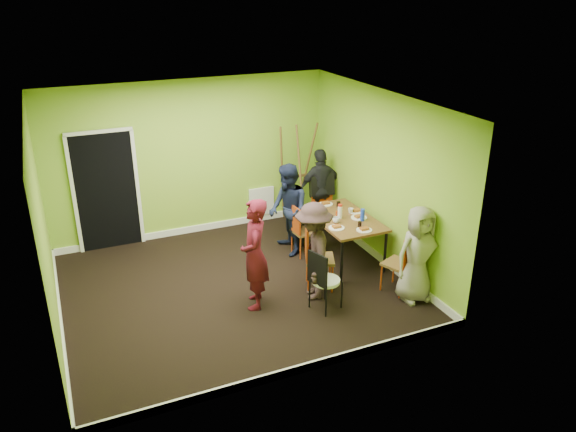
% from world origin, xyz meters
% --- Properties ---
extents(ground, '(5.00, 5.00, 0.00)m').
position_xyz_m(ground, '(0.00, 0.00, 0.00)').
color(ground, black).
rests_on(ground, ground).
extents(room_walls, '(5.04, 4.54, 2.82)m').
position_xyz_m(room_walls, '(-0.02, 0.04, 0.99)').
color(room_walls, '#92BC30').
rests_on(room_walls, ground).
extents(dining_table, '(0.90, 1.50, 0.75)m').
position_xyz_m(dining_table, '(1.95, 0.19, 0.70)').
color(dining_table, black).
rests_on(dining_table, ground).
extents(chair_left_far, '(0.39, 0.39, 0.89)m').
position_xyz_m(chair_left_far, '(1.37, 0.60, 0.50)').
color(chair_left_far, '#C84412').
rests_on(chair_left_far, ground).
extents(chair_left_near, '(0.55, 0.55, 1.01)m').
position_xyz_m(chair_left_near, '(1.10, -0.47, 0.57)').
color(chair_left_near, '#C84412').
rests_on(chair_left_near, ground).
extents(chair_back_end, '(0.50, 0.57, 1.09)m').
position_xyz_m(chair_back_end, '(2.20, 1.42, 0.77)').
color(chair_back_end, '#C84412').
rests_on(chair_back_end, ground).
extents(chair_front_end, '(0.51, 0.51, 0.95)m').
position_xyz_m(chair_front_end, '(2.23, -1.13, 0.53)').
color(chair_front_end, '#C84412').
rests_on(chair_front_end, ground).
extents(chair_bentwood, '(0.46, 0.45, 0.92)m').
position_xyz_m(chair_bentwood, '(0.93, -1.09, 0.51)').
color(chair_bentwood, black).
rests_on(chair_bentwood, ground).
extents(easel, '(0.77, 0.73, 1.93)m').
position_xyz_m(easel, '(1.90, 1.94, 0.95)').
color(easel, brown).
rests_on(easel, ground).
extents(plate_near_left, '(0.24, 0.24, 0.01)m').
position_xyz_m(plate_near_left, '(1.69, 0.51, 0.76)').
color(plate_near_left, white).
rests_on(plate_near_left, dining_table).
extents(plate_near_right, '(0.25, 0.25, 0.01)m').
position_xyz_m(plate_near_right, '(1.64, -0.15, 0.76)').
color(plate_near_right, white).
rests_on(plate_near_right, dining_table).
extents(plate_far_back, '(0.24, 0.24, 0.01)m').
position_xyz_m(plate_far_back, '(1.95, 0.81, 0.76)').
color(plate_far_back, white).
rests_on(plate_far_back, dining_table).
extents(plate_far_front, '(0.24, 0.24, 0.01)m').
position_xyz_m(plate_far_front, '(2.00, -0.39, 0.76)').
color(plate_far_front, white).
rests_on(plate_far_front, dining_table).
extents(plate_wall_back, '(0.26, 0.26, 0.01)m').
position_xyz_m(plate_wall_back, '(2.26, 0.30, 0.76)').
color(plate_wall_back, white).
rests_on(plate_wall_back, dining_table).
extents(plate_wall_front, '(0.26, 0.26, 0.01)m').
position_xyz_m(plate_wall_front, '(2.17, 0.06, 0.76)').
color(plate_wall_front, white).
rests_on(plate_wall_front, dining_table).
extents(thermos, '(0.07, 0.07, 0.21)m').
position_xyz_m(thermos, '(1.88, 0.18, 0.86)').
color(thermos, white).
rests_on(thermos, dining_table).
extents(blue_bottle, '(0.07, 0.07, 0.20)m').
position_xyz_m(blue_bottle, '(2.16, -0.06, 0.85)').
color(blue_bottle, blue).
rests_on(blue_bottle, dining_table).
extents(orange_bottle, '(0.03, 0.03, 0.08)m').
position_xyz_m(orange_bottle, '(1.89, 0.30, 0.79)').
color(orange_bottle, '#C84412').
rests_on(orange_bottle, dining_table).
extents(glass_mid, '(0.07, 0.07, 0.10)m').
position_xyz_m(glass_mid, '(1.73, 0.46, 0.80)').
color(glass_mid, black).
rests_on(glass_mid, dining_table).
extents(glass_back, '(0.07, 0.07, 0.09)m').
position_xyz_m(glass_back, '(2.10, 0.64, 0.79)').
color(glass_back, black).
rests_on(glass_back, dining_table).
extents(glass_front, '(0.06, 0.06, 0.10)m').
position_xyz_m(glass_front, '(1.98, -0.27, 0.80)').
color(glass_front, black).
rests_on(glass_front, dining_table).
extents(cup_a, '(0.12, 0.12, 0.09)m').
position_xyz_m(cup_a, '(1.74, 0.04, 0.80)').
color(cup_a, white).
rests_on(cup_a, dining_table).
extents(cup_b, '(0.09, 0.09, 0.08)m').
position_xyz_m(cup_b, '(2.15, 0.30, 0.79)').
color(cup_b, white).
rests_on(cup_b, dining_table).
extents(person_standing, '(0.56, 0.69, 1.62)m').
position_xyz_m(person_standing, '(0.12, -0.59, 0.81)').
color(person_standing, '#500D1A').
rests_on(person_standing, ground).
extents(person_left_far, '(0.64, 0.79, 1.56)m').
position_xyz_m(person_left_far, '(1.22, 0.77, 0.78)').
color(person_left_far, '#141B33').
rests_on(person_left_far, ground).
extents(person_left_near, '(0.83, 1.08, 1.47)m').
position_xyz_m(person_left_near, '(0.97, -0.70, 0.73)').
color(person_left_near, '#332222').
rests_on(person_left_near, ground).
extents(person_back_end, '(0.89, 0.38, 1.52)m').
position_xyz_m(person_back_end, '(2.21, 1.52, 0.76)').
color(person_back_end, black).
rests_on(person_back_end, ground).
extents(person_front_end, '(0.71, 0.47, 1.45)m').
position_xyz_m(person_front_end, '(2.30, -1.37, 0.72)').
color(person_front_end, gray).
rests_on(person_front_end, ground).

